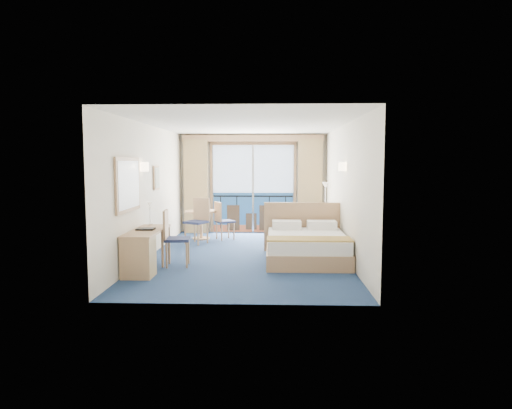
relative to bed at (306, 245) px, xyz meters
name	(u,v)px	position (x,y,z in m)	size (l,w,h in m)	color
floor	(246,256)	(-1.20, 0.39, -0.30)	(6.50, 6.50, 0.00)	navy
room_walls	(246,170)	(-1.20, 0.39, 1.48)	(4.04, 6.54, 2.72)	white
balcony_door	(253,191)	(-1.21, 3.61, 0.84)	(2.36, 0.03, 2.52)	navy
curtain_left	(196,186)	(-2.75, 3.46, 0.98)	(0.65, 0.22, 2.55)	tan
curtain_right	(310,187)	(0.35, 3.46, 0.98)	(0.65, 0.22, 2.55)	tan
pelmet	(253,138)	(-1.20, 3.49, 2.28)	(3.80, 0.25, 0.18)	tan
mirror	(128,185)	(-3.18, -1.11, 1.25)	(0.05, 1.25, 0.95)	tan
wall_print	(156,178)	(-3.18, 0.84, 1.30)	(0.04, 0.42, 0.52)	tan
sconce_left	(144,167)	(-3.14, -0.21, 1.55)	(0.18, 0.18, 0.18)	#FFE1B2
sconce_right	(343,167)	(0.74, 0.24, 1.55)	(0.18, 0.18, 0.18)	#FFE1B2
bed	(306,245)	(0.00, 0.00, 0.00)	(1.70, 2.02, 1.07)	tan
nightstand	(328,237)	(0.57, 1.25, -0.03)	(0.41, 0.39, 0.53)	tan
phone	(328,223)	(0.58, 1.24, 0.28)	(0.18, 0.14, 0.08)	silver
armchair	(313,223)	(0.37, 2.64, 0.10)	(0.84, 0.87, 0.79)	#434652
floor_lamp	(325,196)	(0.68, 2.67, 0.79)	(0.20, 0.20, 1.43)	silver
desk	(140,252)	(-2.93, -1.31, 0.10)	(0.53, 1.54, 0.72)	tan
desk_chair	(172,235)	(-2.53, -0.59, 0.29)	(0.50, 0.49, 1.05)	#21294E
folder	(146,229)	(-2.95, -0.87, 0.44)	(0.31, 0.24, 0.03)	black
desk_lamp	(150,209)	(-3.02, -0.31, 0.75)	(0.11, 0.11, 0.43)	silver
round_table	(201,218)	(-2.47, 2.43, 0.25)	(0.80, 0.80, 0.72)	tan
table_chair_a	(222,218)	(-1.93, 2.35, 0.24)	(0.56, 0.56, 0.95)	#21294E
table_chair_b	(199,218)	(-2.44, 1.84, 0.31)	(0.63, 0.63, 1.08)	#21294E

